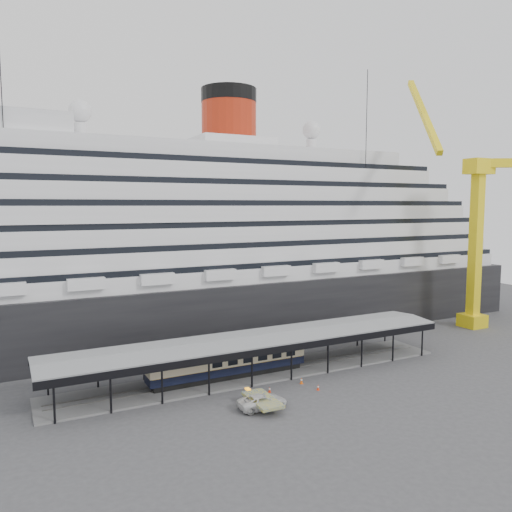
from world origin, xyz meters
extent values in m
plane|color=#3D3D40|center=(0.00, 0.00, 0.00)|extent=(200.00, 200.00, 0.00)
cube|color=black|center=(0.00, 32.00, 5.00)|extent=(130.00, 30.00, 10.00)
cylinder|color=#A8230D|center=(8.00, 32.00, 37.40)|extent=(10.00, 10.00, 9.00)
cylinder|color=black|center=(8.00, 32.00, 42.65)|extent=(10.10, 10.10, 2.50)
sphere|color=silver|center=(-18.00, 32.00, 37.70)|extent=(3.60, 3.60, 3.60)
sphere|color=silver|center=(26.00, 32.00, 37.70)|extent=(3.60, 3.60, 3.60)
cube|color=slate|center=(0.00, 5.00, 0.12)|extent=(56.00, 8.00, 0.24)
cube|color=slate|center=(0.00, 4.28, 0.28)|extent=(54.00, 0.08, 0.10)
cube|color=slate|center=(0.00, 5.72, 0.28)|extent=(54.00, 0.08, 0.10)
cube|color=black|center=(0.00, 0.50, 4.45)|extent=(56.00, 0.18, 0.90)
cube|color=black|center=(0.00, 9.50, 4.45)|extent=(56.00, 0.18, 0.90)
cube|color=slate|center=(0.00, 5.00, 5.18)|extent=(56.00, 9.00, 0.24)
cylinder|color=black|center=(-29.22, 21.75, 23.60)|extent=(0.12, 0.12, 47.21)
cube|color=yellow|center=(48.00, 10.00, 1.20)|extent=(4.00, 4.00, 2.40)
cube|color=yellow|center=(48.00, 10.00, 15.40)|extent=(1.80, 1.80, 26.00)
cube|color=yellow|center=(48.00, 10.00, 29.80)|extent=(5.00, 3.20, 2.80)
cube|color=yellow|center=(39.13, 15.12, 39.20)|extent=(11.42, 18.78, 16.80)
cube|color=yellow|center=(51.03, 8.25, 30.40)|extent=(6.00, 4.39, 1.60)
cylinder|color=black|center=(30.26, 20.24, 23.60)|extent=(0.12, 0.12, 47.21)
imported|color=silver|center=(-4.77, -5.48, 0.79)|extent=(5.73, 2.75, 1.58)
cube|color=black|center=(-4.28, 5.00, 0.59)|extent=(20.74, 2.49, 0.69)
cube|color=black|center=(-4.28, 5.00, 1.47)|extent=(21.73, 2.89, 1.09)
cube|color=beige|center=(-4.28, 5.00, 2.66)|extent=(21.73, 2.93, 1.28)
cube|color=black|center=(-4.28, 5.00, 3.50)|extent=(21.73, 2.89, 0.39)
cube|color=red|center=(-1.75, -1.61, 0.01)|extent=(0.45, 0.45, 0.03)
cone|color=red|center=(-1.75, -1.61, 0.35)|extent=(0.38, 0.38, 0.67)
cylinder|color=white|center=(-1.75, -1.61, 0.42)|extent=(0.21, 0.21, 0.13)
cube|color=red|center=(3.96, -3.71, 0.01)|extent=(0.39, 0.39, 0.03)
cone|color=red|center=(3.96, -3.71, 0.36)|extent=(0.33, 0.33, 0.68)
cylinder|color=white|center=(3.96, -3.71, 0.43)|extent=(0.22, 0.22, 0.13)
cube|color=#EF5C0D|center=(3.32, -0.88, 0.02)|extent=(0.47, 0.47, 0.03)
cone|color=#EF5C0D|center=(3.32, -0.88, 0.42)|extent=(0.39, 0.39, 0.80)
cylinder|color=white|center=(3.32, -0.88, 0.50)|extent=(0.25, 0.25, 0.15)
camera|label=1|loc=(-30.06, -53.35, 22.81)|focal=35.00mm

